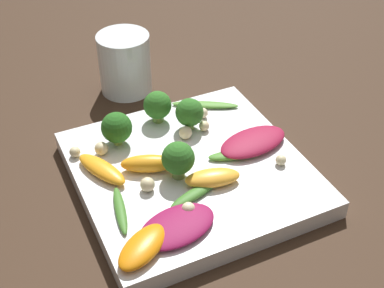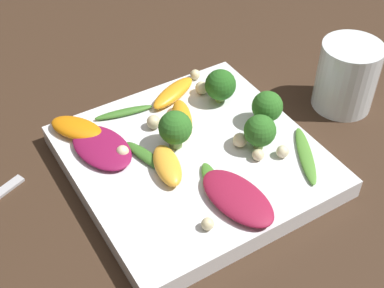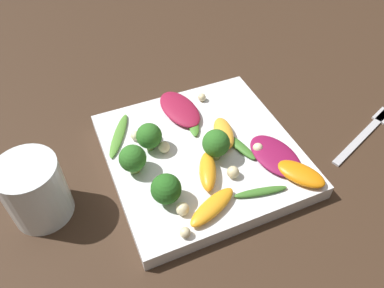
# 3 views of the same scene
# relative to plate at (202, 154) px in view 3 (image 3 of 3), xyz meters

# --- Properties ---
(ground_plane) EXTENTS (2.40, 2.40, 0.00)m
(ground_plane) POSITION_rel_plate_xyz_m (0.00, 0.00, -0.01)
(ground_plane) COLOR #382619
(plate) EXTENTS (0.26, 0.26, 0.02)m
(plate) POSITION_rel_plate_xyz_m (0.00, 0.00, 0.00)
(plate) COLOR white
(plate) RESTS_ON ground_plane
(drinking_glass) EXTENTS (0.08, 0.08, 0.09)m
(drinking_glass) POSITION_rel_plate_xyz_m (-0.00, -0.22, 0.03)
(drinking_glass) COLOR white
(drinking_glass) RESTS_ON ground_plane
(fork) EXTENTS (0.08, 0.16, 0.01)m
(fork) POSITION_rel_plate_xyz_m (0.05, 0.27, -0.01)
(fork) COLOR #B2B2B7
(fork) RESTS_ON ground_plane
(radicchio_leaf_0) EXTENTS (0.09, 0.07, 0.01)m
(radicchio_leaf_0) POSITION_rel_plate_xyz_m (0.06, 0.09, 0.02)
(radicchio_leaf_0) COLOR maroon
(radicchio_leaf_0) RESTS_ON plate
(radicchio_leaf_1) EXTENTS (0.10, 0.06, 0.01)m
(radicchio_leaf_1) POSITION_rel_plate_xyz_m (-0.08, 0.00, 0.02)
(radicchio_leaf_1) COLOR maroon
(radicchio_leaf_1) RESTS_ON plate
(orange_segment_0) EXTENTS (0.07, 0.07, 0.01)m
(orange_segment_0) POSITION_rel_plate_xyz_m (0.10, 0.10, 0.02)
(orange_segment_0) COLOR orange
(orange_segment_0) RESTS_ON plate
(orange_segment_1) EXTENTS (0.05, 0.08, 0.01)m
(orange_segment_1) POSITION_rel_plate_xyz_m (0.10, -0.03, 0.02)
(orange_segment_1) COLOR orange
(orange_segment_1) RESTS_ON plate
(orange_segment_2) EXTENTS (0.07, 0.04, 0.02)m
(orange_segment_2) POSITION_rel_plate_xyz_m (-0.01, 0.04, 0.02)
(orange_segment_2) COLOR #FCAD33
(orange_segment_2) RESTS_ON plate
(orange_segment_3) EXTENTS (0.07, 0.05, 0.02)m
(orange_segment_3) POSITION_rel_plate_xyz_m (0.05, -0.01, 0.02)
(orange_segment_3) COLOR orange
(orange_segment_3) RESTS_ON plate
(broccoli_floret_0) EXTENTS (0.04, 0.04, 0.05)m
(broccoli_floret_0) POSITION_rel_plate_xyz_m (0.02, 0.01, 0.04)
(broccoli_floret_0) COLOR #7A9E51
(broccoli_floret_0) RESTS_ON plate
(broccoli_floret_1) EXTENTS (0.04, 0.04, 0.04)m
(broccoli_floret_1) POSITION_rel_plate_xyz_m (0.06, -0.08, 0.04)
(broccoli_floret_1) COLOR #84AD5B
(broccoli_floret_1) RESTS_ON plate
(broccoli_floret_2) EXTENTS (0.04, 0.04, 0.04)m
(broccoli_floret_2) POSITION_rel_plate_xyz_m (-0.03, -0.07, 0.04)
(broccoli_floret_2) COLOR #7A9E51
(broccoli_floret_2) RESTS_ON plate
(broccoli_floret_3) EXTENTS (0.04, 0.04, 0.04)m
(broccoli_floret_3) POSITION_rel_plate_xyz_m (-0.00, -0.10, 0.04)
(broccoli_floret_3) COLOR #7A9E51
(broccoli_floret_3) RESTS_ON plate
(arugula_sprig_0) EXTENTS (0.09, 0.06, 0.01)m
(arugula_sprig_0) POSITION_rel_plate_xyz_m (-0.07, -0.10, 0.01)
(arugula_sprig_0) COLOR #518E33
(arugula_sprig_0) RESTS_ON plate
(arugula_sprig_1) EXTENTS (0.07, 0.03, 0.01)m
(arugula_sprig_1) POSITION_rel_plate_xyz_m (0.02, 0.05, 0.02)
(arugula_sprig_1) COLOR #3D7528
(arugula_sprig_1) RESTS_ON plate
(arugula_sprig_2) EXTENTS (0.07, 0.03, 0.01)m
(arugula_sprig_2) POSITION_rel_plate_xyz_m (-0.05, 0.01, 0.02)
(arugula_sprig_2) COLOR #47842D
(arugula_sprig_2) RESTS_ON plate
(arugula_sprig_3) EXTENTS (0.03, 0.07, 0.01)m
(arugula_sprig_3) POSITION_rel_plate_xyz_m (0.10, 0.04, 0.02)
(arugula_sprig_3) COLOR #3D7528
(arugula_sprig_3) RESTS_ON plate
(macadamia_nut_0) EXTENTS (0.02, 0.02, 0.02)m
(macadamia_nut_0) POSITION_rel_plate_xyz_m (-0.02, -0.05, 0.02)
(macadamia_nut_0) COLOR beige
(macadamia_nut_0) RESTS_ON plate
(macadamia_nut_1) EXTENTS (0.01, 0.01, 0.01)m
(macadamia_nut_1) POSITION_rel_plate_xyz_m (-0.10, 0.04, 0.02)
(macadamia_nut_1) COLOR beige
(macadamia_nut_1) RESTS_ON plate
(macadamia_nut_2) EXTENTS (0.01, 0.01, 0.01)m
(macadamia_nut_2) POSITION_rel_plate_xyz_m (0.12, -0.07, 0.02)
(macadamia_nut_2) COLOR beige
(macadamia_nut_2) RESTS_ON plate
(macadamia_nut_3) EXTENTS (0.01, 0.01, 0.01)m
(macadamia_nut_3) POSITION_rel_plate_xyz_m (-0.06, -0.08, 0.02)
(macadamia_nut_3) COLOR beige
(macadamia_nut_3) RESTS_ON plate
(macadamia_nut_4) EXTENTS (0.01, 0.01, 0.01)m
(macadamia_nut_4) POSITION_rel_plate_xyz_m (0.04, 0.07, 0.02)
(macadamia_nut_4) COLOR beige
(macadamia_nut_4) RESTS_ON plate
(macadamia_nut_5) EXTENTS (0.02, 0.02, 0.02)m
(macadamia_nut_5) POSITION_rel_plate_xyz_m (0.06, 0.02, 0.02)
(macadamia_nut_5) COLOR beige
(macadamia_nut_5) RESTS_ON plate
(macadamia_nut_6) EXTENTS (0.02, 0.02, 0.02)m
(macadamia_nut_6) POSITION_rel_plate_xyz_m (0.09, -0.07, 0.02)
(macadamia_nut_6) COLOR beige
(macadamia_nut_6) RESTS_ON plate
(macadamia_nut_7) EXTENTS (0.01, 0.01, 0.01)m
(macadamia_nut_7) POSITION_rel_plate_xyz_m (-0.05, -0.05, 0.02)
(macadamia_nut_7) COLOR beige
(macadamia_nut_7) RESTS_ON plate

